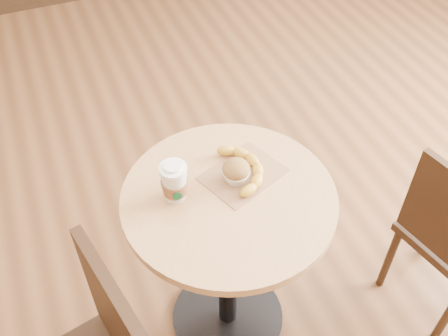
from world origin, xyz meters
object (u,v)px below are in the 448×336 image
coffee_cup (174,183)px  muffin (236,172)px  banana (246,167)px  cafe_table (229,242)px

coffee_cup → muffin: bearing=5.0°
muffin → banana: size_ratio=0.35×
coffee_cup → cafe_table: bearing=-12.6°
cafe_table → muffin: size_ratio=8.66×
muffin → coffee_cup: bearing=178.0°
cafe_table → muffin: muffin is taller
muffin → banana: (0.04, 0.02, -0.02)m
cafe_table → banana: bearing=39.7°
coffee_cup → banana: (0.24, 0.02, -0.04)m
cafe_table → coffee_cup: (-0.15, 0.05, 0.30)m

